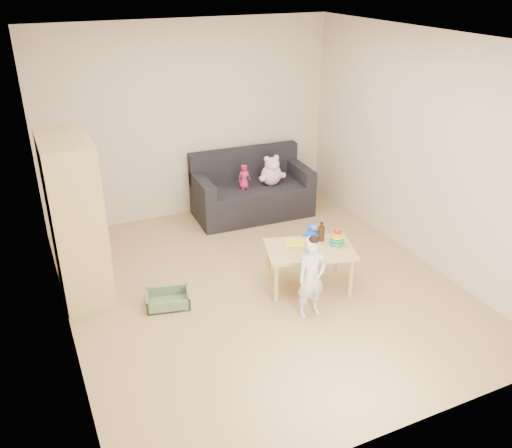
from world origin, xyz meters
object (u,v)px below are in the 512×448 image
sofa (252,200)px  toddler (312,278)px  wardrobe (75,219)px  play_table (309,268)px

sofa → toddler: 2.49m
sofa → wardrobe: bearing=-154.2°
wardrobe → sofa: wardrobe is taller
wardrobe → toddler: (1.98, -1.39, -0.44)m
toddler → play_table: bearing=61.8°
sofa → play_table: 2.00m
wardrobe → toddler: bearing=-35.1°
play_table → toddler: (-0.24, -0.45, 0.18)m
sofa → play_table: bearing=-93.8°
sofa → toddler: bearing=-98.0°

